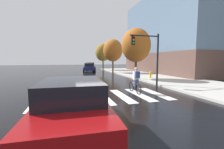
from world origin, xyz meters
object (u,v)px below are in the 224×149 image
object	(u,v)px
traffic_light_near	(149,51)
street_tree_mid	(113,50)
street_tree_far	(103,52)
street_tree_near	(136,45)
cyclist	(136,80)
sedan_near	(73,105)
manhole_cover	(95,109)
sedan_far	(90,66)
sedan_mid	(89,67)
fire_hydrant	(150,75)

from	to	relation	value
traffic_light_near	street_tree_mid	size ratio (longest dim) A/B	0.78
street_tree_far	street_tree_mid	bearing A→B (deg)	-89.83
street_tree_near	cyclist	bearing A→B (deg)	-115.53
sedan_near	street_tree_far	distance (m)	26.01
manhole_cover	street_tree_far	world-z (taller)	street_tree_far
manhole_cover	sedan_near	xyz separation A→B (m)	(-0.98, -1.90, 0.82)
sedan_near	street_tree_mid	xyz separation A→B (m)	(6.81, 18.22, 2.82)
sedan_near	sedan_far	xyz separation A→B (m)	(4.83, 29.70, -0.01)
cyclist	street_tree_mid	bearing A→B (deg)	79.02
sedan_near	cyclist	xyz separation A→B (m)	(4.09, 4.24, 0.02)
street_tree_mid	street_tree_near	bearing A→B (deg)	-89.56
street_tree_near	street_tree_far	size ratio (longest dim) A/B	1.01
sedan_mid	sedan_far	world-z (taller)	sedan_far
fire_hydrant	street_tree_mid	size ratio (longest dim) A/B	0.14
fire_hydrant	street_tree_mid	xyz separation A→B (m)	(-1.86, 8.17, 3.11)
cyclist	street_tree_far	xyz separation A→B (m)	(2.69, 20.71, 2.80)
cyclist	fire_hydrant	xyz separation A→B (m)	(4.58, 5.81, -0.31)
street_tree_mid	manhole_cover	bearing A→B (deg)	-109.65
street_tree_mid	sedan_far	bearing A→B (deg)	99.77
street_tree_far	sedan_mid	bearing A→B (deg)	-146.33
street_tree_mid	street_tree_far	bearing A→B (deg)	90.17
street_tree_near	sedan_far	bearing A→B (deg)	95.92
sedan_far	street_tree_far	xyz separation A→B (m)	(1.96, -4.75, 2.83)
fire_hydrant	sedan_far	bearing A→B (deg)	101.06
manhole_cover	cyclist	distance (m)	3.98
sedan_mid	street_tree_near	bearing A→B (deg)	-75.80
sedan_near	sedan_far	distance (m)	30.09
street_tree_near	sedan_near	bearing A→B (deg)	-124.35
fire_hydrant	cyclist	bearing A→B (deg)	-128.22
sedan_mid	traffic_light_near	xyz separation A→B (m)	(2.35, -16.88, 2.05)
traffic_light_near	cyclist	bearing A→B (deg)	-137.47
sedan_far	street_tree_near	distance (m)	19.97
cyclist	street_tree_far	world-z (taller)	street_tree_far
sedan_far	street_tree_near	bearing A→B (deg)	-84.08
sedan_far	street_tree_mid	xyz separation A→B (m)	(1.98, -11.48, 2.83)
manhole_cover	sedan_mid	distance (m)	21.13
cyclist	street_tree_near	bearing A→B (deg)	64.47
fire_hydrant	street_tree_near	xyz separation A→B (m)	(-1.80, 0.00, 3.16)
sedan_mid	street_tree_mid	world-z (taller)	street_tree_mid
fire_hydrant	street_tree_far	size ratio (longest dim) A/B	0.14
cyclist	street_tree_far	size ratio (longest dim) A/B	0.32
sedan_near	street_tree_near	world-z (taller)	street_tree_near
sedan_near	fire_hydrant	distance (m)	13.28
cyclist	fire_hydrant	bearing A→B (deg)	51.78
traffic_light_near	sedan_mid	bearing A→B (deg)	97.93
sedan_far	street_tree_near	xyz separation A→B (m)	(2.04, -19.65, 2.88)
manhole_cover	street_tree_far	distance (m)	24.05
sedan_mid	sedan_far	xyz separation A→B (m)	(1.20, 6.85, 0.00)
sedan_mid	street_tree_far	bearing A→B (deg)	33.67
sedan_mid	street_tree_far	distance (m)	4.73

